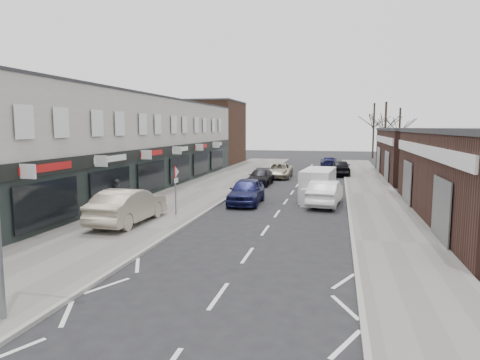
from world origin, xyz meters
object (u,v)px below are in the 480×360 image
Objects in this scene: white_van at (318,186)px; parked_car_left_b at (260,177)px; parked_car_right_b at (340,168)px; pedestrian at (118,193)px; warning_sign at (176,176)px; parked_car_right_a at (325,193)px; parked_car_left_c at (279,171)px; parked_car_right_c at (329,162)px; sedan_on_pavement at (128,206)px; parked_car_left_a at (246,191)px.

parked_car_left_b is at bearing 132.41° from white_van.
pedestrian is at bearing 57.68° from parked_car_right_b.
parked_car_right_a is (7.69, 5.18, -1.41)m from warning_sign.
white_van is 12.72m from parked_car_left_c.
parked_car_right_c is at bearing -93.62° from pedestrian.
sedan_on_pavement is at bearing 66.16° from parked_car_right_b.
parked_car_left_c is 1.05× the size of parked_car_right_a.
pedestrian is 0.34× the size of parked_car_left_c.
parked_car_left_c is at bearing 114.80° from white_van.
white_van is (7.16, 6.94, -1.23)m from warning_sign.
parked_car_left_a is 4.88m from parked_car_right_a.
parked_car_left_b is 0.89× the size of parked_car_left_c.
warning_sign reaches higher than parked_car_left_c.
parked_car_right_c is at bearing 95.02° from white_van.
parked_car_left_c is 14.55m from parked_car_right_a.
sedan_on_pavement is 1.17× the size of parked_car_left_b.
pedestrian is (-2.50, 3.51, -0.01)m from sedan_on_pavement.
parked_car_left_b is 0.94× the size of parked_car_right_b.
sedan_on_pavement is at bearing -102.02° from parked_car_left_b.
parked_car_left_a is at bearing -91.40° from parked_car_left_c.
white_van is 12.81m from sedan_on_pavement.
pedestrian is at bearing -112.29° from parked_car_left_c.
pedestrian is at bearing -146.77° from white_van.
parked_car_right_a is 25.29m from parked_car_right_c.
sedan_on_pavement is 21.87m from parked_car_left_c.
parked_car_left_a is 0.98× the size of parked_car_right_a.
parked_car_right_b is at bearing 94.30° from parked_car_right_c.
parked_car_left_b is 10.84m from parked_car_right_b.
sedan_on_pavement is (-8.70, -9.40, 0.01)m from white_van.
warning_sign is at bearing 71.70° from parked_car_right_c.
pedestrian is 31.55m from parked_car_right_c.
parked_car_left_c is at bearing -65.19° from parked_car_right_a.
parked_car_left_a is 1.04× the size of parked_car_right_c.
warning_sign is 31.39m from parked_car_right_c.
parked_car_left_b is at bearing -98.54° from pedestrian.
parked_car_right_a reaches higher than parked_car_left_b.
white_van reaches higher than pedestrian.
parked_car_right_a reaches higher than parked_car_right_c.
white_van is 1.15× the size of parked_car_right_b.
parked_car_right_a is at bearing -71.95° from parked_car_left_c.
pedestrian is at bearing 165.40° from warning_sign.
parked_car_left_c is (2.96, 18.94, -1.51)m from warning_sign.
parked_car_right_b is (0.97, 17.10, 0.01)m from parked_car_right_a.
parked_car_left_c is at bearing -100.37° from sedan_on_pavement.
parked_car_left_b is (-5.03, 6.70, -0.32)m from white_van.
parked_car_left_a is at bearing 70.28° from parked_car_right_b.
warning_sign reaches higher than parked_car_right_b.
parked_car_right_c is at bearing 78.52° from parked_car_left_a.
parked_car_left_b is 10.12m from parked_car_right_a.
white_van is 1.04× the size of sedan_on_pavement.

